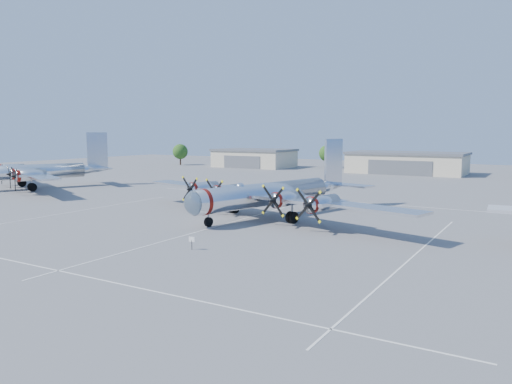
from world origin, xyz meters
The scene contains 9 objects.
ground centered at (0.00, 0.00, 0.00)m, with size 260.00×260.00×0.00m, color #5B5B5E.
parking_lines centered at (0.00, -1.75, 0.01)m, with size 60.00×50.08×0.01m.
hangar_west centered at (-45.00, 81.96, 2.71)m, with size 22.60×14.60×5.40m.
hangar_center centered at (0.00, 81.96, 2.71)m, with size 28.60×14.60×5.40m.
tree_far_west centered at (-70.00, 78.00, 4.22)m, with size 4.80×4.80×6.64m.
tree_west centered at (-25.00, 90.00, 4.22)m, with size 4.80×4.80×6.64m.
main_bomber_b29 centered at (1.94, 7.80, 0.00)m, with size 42.79×29.27×9.46m, color silver, non-canonical shape.
bomber_west centered at (-50.53, 12.44, 0.00)m, with size 39.14×27.71×10.34m, color silver, non-canonical shape.
info_placard centered at (4.48, -11.46, 0.82)m, with size 0.61×0.08×1.17m.
Camera 1 is at (31.54, -45.85, 10.41)m, focal length 35.00 mm.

